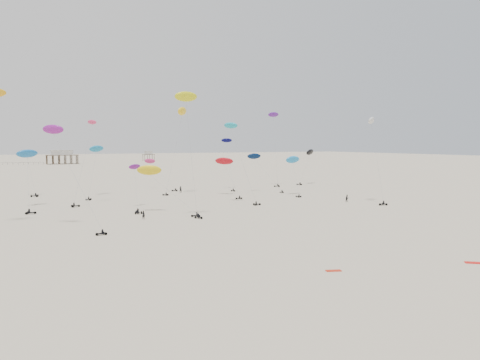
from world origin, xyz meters
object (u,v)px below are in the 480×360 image
pavilion_small (149,157)px  rig_9 (375,144)px  pavilion_main (62,158)px  spectator_0 (144,219)px  rig_4 (155,175)px

pavilion_small → rig_9: bearing=-94.5°
pavilion_main → rig_9: (47.23, -261.27, 10.34)m
pavilion_small → spectator_0: pavilion_small is taller
rig_4 → rig_9: rig_9 is taller
pavilion_small → spectator_0: 301.69m
spectator_0 → rig_9: bearing=-142.2°
rig_9 → pavilion_main: bearing=10.8°
pavilion_main → spectator_0: 261.02m
spectator_0 → rig_4: bearing=-81.3°
pavilion_small → rig_4: bearing=-105.0°
pavilion_small → spectator_0: (-80.33, -290.78, -3.49)m
pavilion_small → rig_9: rig_9 is taller
rig_9 → spectator_0: rig_9 is taller
spectator_0 → pavilion_small: bearing=-67.2°
pavilion_main → pavilion_small: bearing=23.2°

